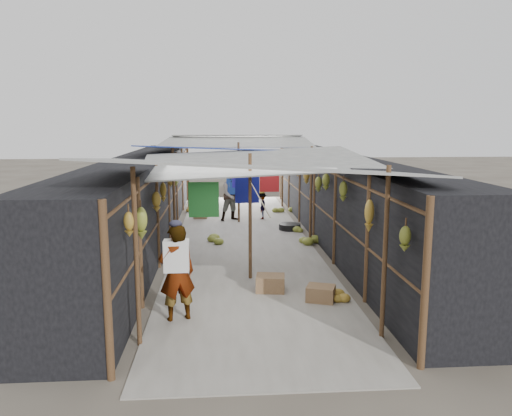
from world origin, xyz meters
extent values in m
plane|color=#6B6356|center=(0.00, 0.00, 0.00)|extent=(80.00, 80.00, 0.00)
cube|color=#9E998E|center=(0.00, 6.50, 0.01)|extent=(3.60, 16.00, 0.02)
cube|color=black|center=(-2.70, 6.50, 1.15)|extent=(1.40, 15.00, 2.30)
cube|color=black|center=(2.70, 6.50, 1.15)|extent=(1.40, 15.00, 2.30)
cube|color=#94724B|center=(0.33, 2.17, 0.16)|extent=(0.59, 0.50, 0.32)
cube|color=#94724B|center=(1.19, 1.56, 0.15)|extent=(0.60, 0.54, 0.30)
cube|color=#94724B|center=(-1.27, 9.76, 0.14)|extent=(0.47, 0.39, 0.28)
cylinder|color=black|center=(1.49, 7.70, 0.10)|extent=(0.66, 0.66, 0.20)
imported|color=white|center=(-1.32, 0.89, 0.80)|extent=(0.68, 0.55, 1.60)
imported|color=#212EA9|center=(-0.19, 9.32, 0.86)|extent=(1.02, 0.92, 1.73)
imported|color=#48433F|center=(0.78, 9.46, 0.46)|extent=(0.38, 0.62, 0.92)
cylinder|color=brown|center=(-1.80, 0.00, 1.30)|extent=(0.07, 0.07, 2.60)
cylinder|color=brown|center=(1.80, 0.00, 1.30)|extent=(0.07, 0.07, 2.60)
cylinder|color=brown|center=(0.00, 3.00, 1.30)|extent=(0.07, 0.07, 2.60)
cylinder|color=brown|center=(-1.80, 6.00, 1.30)|extent=(0.07, 0.07, 2.60)
cylinder|color=brown|center=(1.80, 6.00, 1.30)|extent=(0.07, 0.07, 2.60)
cylinder|color=brown|center=(0.00, 9.00, 1.30)|extent=(0.07, 0.07, 2.60)
cylinder|color=brown|center=(-1.80, 12.00, 1.30)|extent=(0.07, 0.07, 2.60)
cylinder|color=brown|center=(1.80, 12.00, 1.30)|extent=(0.07, 0.07, 2.60)
cube|color=#9A9A95|center=(0.00, 1.00, 2.50)|extent=(5.21, 3.19, 0.52)
cube|color=#9A9A95|center=(0.20, 4.20, 2.35)|extent=(5.23, 3.73, 0.50)
cube|color=navy|center=(-0.10, 7.50, 2.45)|extent=(5.40, 3.60, 0.41)
cube|color=#9A9A95|center=(0.00, 10.80, 2.55)|extent=(5.37, 3.66, 0.27)
cube|color=#9A9A95|center=(0.10, 13.20, 2.65)|extent=(5.00, 1.99, 0.24)
cylinder|color=brown|center=(-2.00, 6.50, 2.05)|extent=(0.06, 15.00, 0.06)
cylinder|color=brown|center=(2.00, 6.50, 2.05)|extent=(0.06, 15.00, 0.06)
cylinder|color=gray|center=(0.00, 6.50, 2.05)|extent=(0.02, 15.00, 0.02)
cube|color=#AB1A1D|center=(0.67, 5.72, 1.75)|extent=(0.50, 0.03, 0.60)
cube|color=#2319A5|center=(0.08, 6.62, 1.75)|extent=(0.70, 0.03, 0.60)
cube|color=#25702D|center=(-0.93, 2.84, 1.70)|extent=(0.60, 0.03, 0.70)
cube|color=#161C94|center=(0.01, 4.25, 1.72)|extent=(0.55, 0.03, 0.65)
cube|color=#204A97|center=(-0.31, 10.71, 1.75)|extent=(0.65, 0.03, 0.60)
cube|color=white|center=(0.69, 9.21, 1.77)|extent=(0.60, 0.03, 0.55)
ellipsoid|color=olive|center=(-1.88, -0.01, 1.79)|extent=(0.15, 0.13, 0.36)
ellipsoid|color=olive|center=(-1.88, 1.04, 1.60)|extent=(0.20, 0.17, 0.54)
ellipsoid|color=olive|center=(-1.88, 3.04, 1.63)|extent=(0.18, 0.15, 0.42)
ellipsoid|color=olive|center=(-1.88, 4.28, 1.66)|extent=(0.15, 0.12, 0.44)
ellipsoid|color=olive|center=(-1.88, 6.03, 1.79)|extent=(0.20, 0.17, 0.47)
ellipsoid|color=olive|center=(-1.88, 7.56, 1.65)|extent=(0.19, 0.16, 0.53)
ellipsoid|color=olive|center=(-1.88, 8.40, 1.80)|extent=(0.14, 0.12, 0.42)
ellipsoid|color=olive|center=(-1.88, 10.64, 1.68)|extent=(0.17, 0.14, 0.42)
ellipsoid|color=olive|center=(-1.88, 11.57, 1.63)|extent=(0.16, 0.13, 0.53)
ellipsoid|color=olive|center=(-1.88, 13.37, 1.82)|extent=(0.20, 0.17, 0.36)
ellipsoid|color=olive|center=(1.88, -0.54, 1.65)|extent=(0.16, 0.14, 0.36)
ellipsoid|color=olive|center=(1.88, 1.09, 1.66)|extent=(0.16, 0.14, 0.56)
ellipsoid|color=olive|center=(1.88, 2.88, 1.83)|extent=(0.17, 0.14, 0.43)
ellipsoid|color=olive|center=(1.88, 4.53, 1.83)|extent=(0.18, 0.15, 0.41)
ellipsoid|color=olive|center=(1.88, 5.42, 1.66)|extent=(0.18, 0.15, 0.40)
ellipsoid|color=olive|center=(1.88, 7.17, 1.67)|extent=(0.18, 0.15, 0.42)
ellipsoid|color=olive|center=(1.88, 8.79, 1.74)|extent=(0.14, 0.12, 0.48)
ellipsoid|color=olive|center=(1.88, 10.38, 1.79)|extent=(0.17, 0.14, 0.50)
ellipsoid|color=olive|center=(1.88, 11.60, 1.81)|extent=(0.14, 0.12, 0.45)
ellipsoid|color=olive|center=(1.88, 13.62, 1.54)|extent=(0.16, 0.14, 0.54)
ellipsoid|color=olive|center=(1.70, 10.96, 0.16)|extent=(0.64, 0.55, 0.32)
ellipsoid|color=olive|center=(-0.62, 6.18, 0.13)|extent=(0.51, 0.44, 0.26)
ellipsoid|color=olive|center=(1.70, 5.67, 0.17)|extent=(0.67, 0.57, 0.34)
ellipsoid|color=olive|center=(1.50, 1.69, 0.13)|extent=(0.53, 0.45, 0.26)
ellipsoid|color=olive|center=(-1.44, 11.21, 0.15)|extent=(0.60, 0.51, 0.30)
ellipsoid|color=olive|center=(1.55, 7.55, 0.13)|extent=(0.52, 0.44, 0.26)
camera|label=1|loc=(-0.61, -6.94, 3.18)|focal=35.00mm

